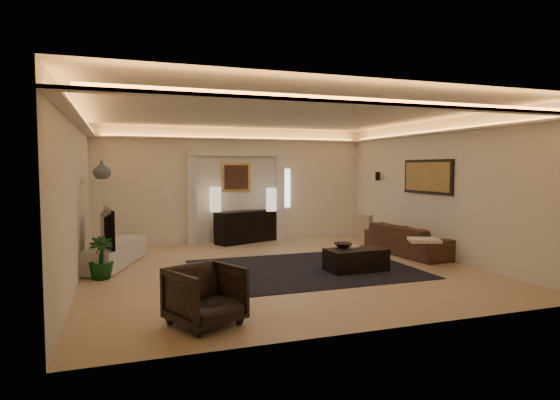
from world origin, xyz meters
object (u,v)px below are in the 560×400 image
object	(u,v)px
sofa	(409,240)
armchair	(205,296)
console	(246,227)
coffee_table	(356,260)

from	to	relation	value
sofa	armchair	distance (m)	5.92
console	coffee_table	distance (m)	3.99
coffee_table	console	bearing A→B (deg)	102.67
console	armchair	distance (m)	6.22
coffee_table	armchair	size ratio (longest dim) A/B	1.38
sofa	coffee_table	xyz separation A→B (m)	(-1.90, -1.09, -0.12)
console	armchair	world-z (taller)	console
console	armchair	size ratio (longest dim) A/B	2.04
sofa	armchair	xyz separation A→B (m)	(-5.03, -3.12, 0.04)
console	coffee_table	bearing A→B (deg)	-96.38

